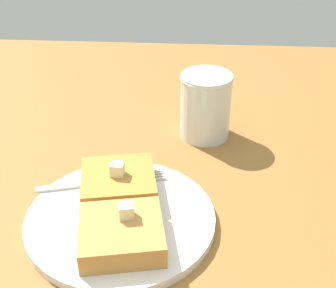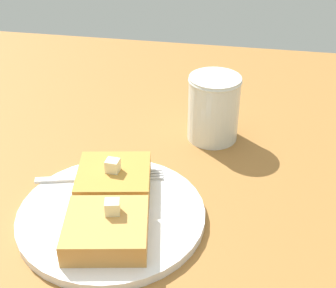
{
  "view_description": "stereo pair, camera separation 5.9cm",
  "coord_description": "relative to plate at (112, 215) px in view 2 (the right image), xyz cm",
  "views": [
    {
      "loc": [
        36.87,
        19.93,
        38.72
      ],
      "look_at": [
        -13.15,
        16.6,
        6.8
      ],
      "focal_mm": 50.0,
      "sensor_mm": 36.0,
      "label": 1
    },
    {
      "loc": [
        36.13,
        25.82,
        38.72
      ],
      "look_at": [
        -13.15,
        16.6,
        6.8
      ],
      "focal_mm": 50.0,
      "sensor_mm": 36.0,
      "label": 2
    }
  ],
  "objects": [
    {
      "name": "plate",
      "position": [
        0.0,
        0.0,
        0.0
      ],
      "size": [
        21.6,
        21.6,
        1.07
      ],
      "color": "white",
      "rests_on": "table_surface"
    },
    {
      "name": "fork",
      "position": [
        -6.07,
        -2.25,
        0.66
      ],
      "size": [
        5.61,
        15.81,
        0.36
      ],
      "color": "silver",
      "rests_on": "plate"
    },
    {
      "name": "syrup_jar",
      "position": [
        -20.15,
        9.5,
        3.75
      ],
      "size": [
        7.52,
        7.52,
        9.66
      ],
      "color": "#5C2409",
      "rests_on": "table_surface"
    },
    {
      "name": "toast_slice_left",
      "position": [
        -4.34,
        -0.84,
        1.78
      ],
      "size": [
        9.76,
        10.09,
        2.61
      ],
      "primitive_type": "cube",
      "rotation": [
        0.0,
        0.0,
        0.19
      ],
      "color": "#B88234",
      "rests_on": "plate"
    },
    {
      "name": "butter_pat_secondary",
      "position": [
        3.45,
        1.25,
        3.87
      ],
      "size": [
        1.73,
        1.84,
        1.56
      ],
      "primitive_type": "cube",
      "rotation": [
        0.0,
        0.0,
        1.8
      ],
      "color": "beige",
      "rests_on": "toast_slice_middle"
    },
    {
      "name": "butter_pat_primary",
      "position": [
        -4.24,
        -0.85,
        3.87
      ],
      "size": [
        1.51,
        1.66,
        1.56
      ],
      "primitive_type": "cube",
      "rotation": [
        0.0,
        0.0,
        1.5
      ],
      "color": "beige",
      "rests_on": "toast_slice_left"
    },
    {
      "name": "table_surface",
      "position": [
        3.08,
        -11.85,
        -1.74
      ],
      "size": [
        122.53,
        122.53,
        2.3
      ],
      "primitive_type": "cube",
      "color": "#96632F",
      "rests_on": "ground"
    },
    {
      "name": "toast_slice_middle",
      "position": [
        4.34,
        0.84,
        1.78
      ],
      "size": [
        9.76,
        10.09,
        2.61
      ],
      "primitive_type": "cube",
      "rotation": [
        0.0,
        0.0,
        0.19
      ],
      "color": "#C88D45",
      "rests_on": "plate"
    }
  ]
}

